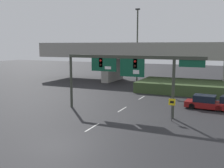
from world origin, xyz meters
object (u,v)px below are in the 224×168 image
Objects in this scene: signal_gantry at (126,67)px; speed_limit_sign at (172,106)px; highway_light_pole_near at (137,45)px; parked_sedan_near_right at (206,103)px.

speed_limit_sign is (4.84, -1.01, -3.28)m from signal_gantry.
highway_light_pole_near is 2.90× the size of parked_sedan_near_right.
speed_limit_sign is 22.23m from highway_light_pole_near.
speed_limit_sign reaches higher than parked_sedan_near_right.
speed_limit_sign is at bearing -63.02° from highway_light_pole_near.
highway_light_pole_near reaches higher than speed_limit_sign.
parked_sedan_near_right is (12.20, -13.00, -6.09)m from highway_light_pole_near.
signal_gantry is at bearing -74.81° from highway_light_pole_near.
speed_limit_sign is 0.17× the size of highway_light_pole_near.
signal_gantry is 1.11× the size of highway_light_pole_near.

